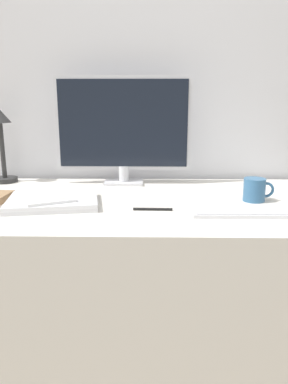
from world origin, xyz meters
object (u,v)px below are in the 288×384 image
Objects in this scene: keyboard at (243,212)px; laptop at (53,201)px; coffee_mug at (255,190)px; pen at (153,209)px; desk_lamp at (1,137)px; monitor at (123,127)px; ereader at (48,197)px.

laptop reaches higher than keyboard.
coffee_mug reaches higher than pen.
laptop is at bearing -49.90° from desk_lamp.
keyboard is (0.41, -0.44, -0.24)m from monitor.
monitor is 1.73× the size of keyboard.
monitor is 0.47m from ereader.
monitor reaches higher than keyboard.
pen is at bearing -161.06° from coffee_mug.
desk_lamp is 0.81m from pen.
monitor is at bearing 107.23° from pen.
keyboard is at bearing -26.24° from desk_lamp.
monitor is 4.35× the size of pen.
monitor is 0.48m from pen.
laptop is (-0.64, 0.10, 0.01)m from keyboard.
laptop is at bearing 170.10° from pen.
ereader is at bearing -166.56° from laptop.
monitor is 1.78× the size of desk_lamp.
pen is at bearing -72.77° from monitor.
keyboard is 0.97× the size of laptop.
coffee_mug is (0.08, 0.16, 0.03)m from keyboard.
keyboard is 0.19m from coffee_mug.
pen is (-0.29, 0.04, -0.00)m from keyboard.
keyboard is at bearing -115.78° from coffee_mug.
laptop is (-0.22, -0.34, -0.23)m from monitor.
monitor is 5.14× the size of coffee_mug.
laptop is 0.72m from coffee_mug.
ereader is 2.15× the size of coffee_mug.
monitor is at bearing 150.81° from coffee_mug.
ereader is 0.50m from desk_lamp.
coffee_mug reaches higher than ereader.
monitor reaches higher than laptop.
monitor is at bearing 55.26° from ereader.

